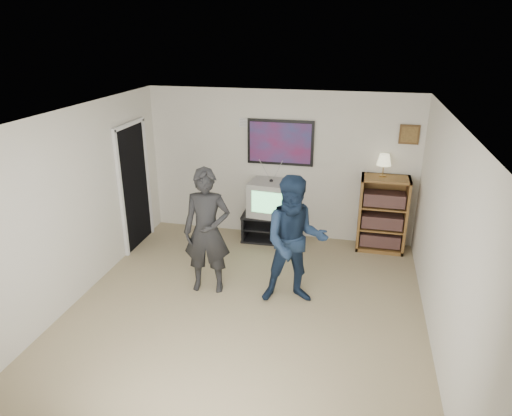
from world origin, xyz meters
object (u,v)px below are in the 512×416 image
at_px(person_tall, 207,231).
at_px(person_short, 295,241).
at_px(bookshelf, 382,214).
at_px(media_stand, 271,227).
at_px(crt_television, 271,198).

relative_size(person_tall, person_short, 1.00).
xyz_separation_m(bookshelf, person_short, (-1.16, -1.82, 0.25)).
bearing_deg(media_stand, person_short, -71.26).
height_order(media_stand, person_short, person_short).
bearing_deg(person_short, media_stand, 97.19).
distance_m(media_stand, crt_television, 0.53).
distance_m(media_stand, person_tall, 1.93).
bearing_deg(person_short, person_tall, 165.52).
relative_size(media_stand, crt_television, 1.40).
distance_m(bookshelf, person_short, 2.17).
height_order(crt_television, person_short, person_short).
bearing_deg(bookshelf, person_tall, -142.52).
xyz_separation_m(media_stand, crt_television, (-0.00, 0.00, 0.53)).
height_order(media_stand, person_tall, person_tall).
bearing_deg(media_stand, person_tall, -108.42).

